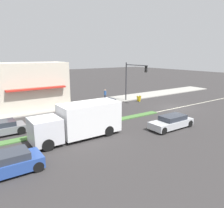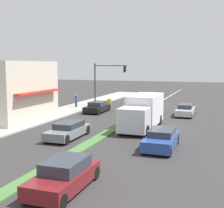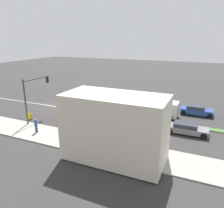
{
  "view_description": "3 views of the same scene",
  "coord_description": "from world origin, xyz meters",
  "px_view_note": "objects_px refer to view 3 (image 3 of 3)",
  "views": [
    {
      "loc": [
        -18.06,
        22.78,
        6.84
      ],
      "look_at": [
        -1.17,
        11.1,
        2.19
      ],
      "focal_mm": 35.0,
      "sensor_mm": 36.0,
      "label": 1
    },
    {
      "loc": [
        -8.65,
        41.47,
        5.55
      ],
      "look_at": [
        1.08,
        13.93,
        1.86
      ],
      "focal_mm": 50.0,
      "sensor_mm": 36.0,
      "label": 2
    },
    {
      "loc": [
        26.28,
        22.36,
        10.3
      ],
      "look_at": [
        1.04,
        11.03,
        1.96
      ],
      "focal_mm": 35.0,
      "sensor_mm": 36.0,
      "label": 3
    }
  ],
  "objects_px": {
    "traffic_signal_main": "(33,92)",
    "sedan_silver": "(104,99)",
    "pedestrian": "(36,125)",
    "coupe_blue": "(197,110)",
    "suv_black": "(77,120)",
    "warning_aframe_sign": "(30,116)",
    "suv_grey": "(187,128)",
    "delivery_truck": "(148,105)"
  },
  "relations": [
    {
      "from": "sedan_silver",
      "to": "coupe_blue",
      "type": "height_order",
      "value": "coupe_blue"
    },
    {
      "from": "warning_aframe_sign",
      "to": "coupe_blue",
      "type": "distance_m",
      "value": 22.82
    },
    {
      "from": "delivery_truck",
      "to": "sedan_silver",
      "type": "relative_size",
      "value": 1.65
    },
    {
      "from": "delivery_truck",
      "to": "coupe_blue",
      "type": "relative_size",
      "value": 1.77
    },
    {
      "from": "coupe_blue",
      "to": "sedan_silver",
      "type": "bearing_deg",
      "value": -90.0
    },
    {
      "from": "suv_grey",
      "to": "delivery_truck",
      "type": "bearing_deg",
      "value": -127.76
    },
    {
      "from": "delivery_truck",
      "to": "suv_grey",
      "type": "xyz_separation_m",
      "value": [
        4.4,
        5.68,
        -0.86
      ]
    },
    {
      "from": "suv_grey",
      "to": "warning_aframe_sign",
      "type": "bearing_deg",
      "value": -79.09
    },
    {
      "from": "pedestrian",
      "to": "coupe_blue",
      "type": "distance_m",
      "value": 21.32
    },
    {
      "from": "delivery_truck",
      "to": "suv_black",
      "type": "height_order",
      "value": "delivery_truck"
    },
    {
      "from": "pedestrian",
      "to": "coupe_blue",
      "type": "relative_size",
      "value": 0.39
    },
    {
      "from": "coupe_blue",
      "to": "traffic_signal_main",
      "type": "bearing_deg",
      "value": -59.4
    },
    {
      "from": "warning_aframe_sign",
      "to": "suv_grey",
      "type": "distance_m",
      "value": 19.8
    },
    {
      "from": "warning_aframe_sign",
      "to": "suv_grey",
      "type": "bearing_deg",
      "value": 100.91
    },
    {
      "from": "delivery_truck",
      "to": "suv_black",
      "type": "xyz_separation_m",
      "value": [
        7.2,
        -7.04,
        -0.84
      ]
    },
    {
      "from": "traffic_signal_main",
      "to": "delivery_truck",
      "type": "height_order",
      "value": "traffic_signal_main"
    },
    {
      "from": "pedestrian",
      "to": "coupe_blue",
      "type": "height_order",
      "value": "pedestrian"
    },
    {
      "from": "suv_grey",
      "to": "coupe_blue",
      "type": "height_order",
      "value": "coupe_blue"
    },
    {
      "from": "warning_aframe_sign",
      "to": "coupe_blue",
      "type": "bearing_deg",
      "value": 118.68
    },
    {
      "from": "pedestrian",
      "to": "warning_aframe_sign",
      "type": "relative_size",
      "value": 1.97
    },
    {
      "from": "delivery_truck",
      "to": "warning_aframe_sign",
      "type": "bearing_deg",
      "value": -59.38
    },
    {
      "from": "traffic_signal_main",
      "to": "coupe_blue",
      "type": "bearing_deg",
      "value": 120.6
    },
    {
      "from": "traffic_signal_main",
      "to": "warning_aframe_sign",
      "type": "height_order",
      "value": "traffic_signal_main"
    },
    {
      "from": "suv_black",
      "to": "sedan_silver",
      "type": "bearing_deg",
      "value": -173.59
    },
    {
      "from": "warning_aframe_sign",
      "to": "suv_grey",
      "type": "relative_size",
      "value": 0.19
    },
    {
      "from": "pedestrian",
      "to": "delivery_truck",
      "type": "distance_m",
      "value": 14.92
    },
    {
      "from": "warning_aframe_sign",
      "to": "delivery_truck",
      "type": "bearing_deg",
      "value": 120.62
    },
    {
      "from": "delivery_truck",
      "to": "pedestrian",
      "type": "bearing_deg",
      "value": -40.99
    },
    {
      "from": "traffic_signal_main",
      "to": "coupe_blue",
      "type": "distance_m",
      "value": 22.1
    },
    {
      "from": "delivery_truck",
      "to": "suv_black",
      "type": "relative_size",
      "value": 1.82
    },
    {
      "from": "suv_grey",
      "to": "coupe_blue",
      "type": "distance_m",
      "value": 7.22
    },
    {
      "from": "traffic_signal_main",
      "to": "coupe_blue",
      "type": "relative_size",
      "value": 1.32
    },
    {
      "from": "suv_black",
      "to": "warning_aframe_sign",
      "type": "bearing_deg",
      "value": -81.98
    },
    {
      "from": "traffic_signal_main",
      "to": "sedan_silver",
      "type": "distance_m",
      "value": 12.41
    },
    {
      "from": "pedestrian",
      "to": "delivery_truck",
      "type": "bearing_deg",
      "value": 139.01
    },
    {
      "from": "traffic_signal_main",
      "to": "coupe_blue",
      "type": "xyz_separation_m",
      "value": [
        -11.12,
        18.81,
        -3.26
      ]
    },
    {
      "from": "traffic_signal_main",
      "to": "suv_grey",
      "type": "xyz_separation_m",
      "value": [
        -3.92,
        18.24,
        -3.29
      ]
    },
    {
      "from": "pedestrian",
      "to": "delivery_truck",
      "type": "height_order",
      "value": "delivery_truck"
    },
    {
      "from": "traffic_signal_main",
      "to": "coupe_blue",
      "type": "height_order",
      "value": "traffic_signal_main"
    },
    {
      "from": "traffic_signal_main",
      "to": "suv_black",
      "type": "distance_m",
      "value": 6.52
    },
    {
      "from": "sedan_silver",
      "to": "traffic_signal_main",
      "type": "bearing_deg",
      "value": -21.57
    },
    {
      "from": "suv_black",
      "to": "sedan_silver",
      "type": "relative_size",
      "value": 0.91
    }
  ]
}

